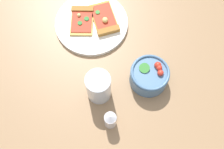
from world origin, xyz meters
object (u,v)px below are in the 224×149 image
at_px(pizza_slice_far, 82,19).
at_px(pepper_shaker, 110,120).
at_px(pizza_slice_near, 105,21).
at_px(salad_bowl, 149,76).
at_px(soda_glass, 99,87).
at_px(plate, 92,23).

distance_m(pizza_slice_far, pepper_shaker, 0.37).
distance_m(pizza_slice_near, pizza_slice_far, 0.08).
distance_m(salad_bowl, soda_glass, 0.16).
bearing_deg(pizza_slice_near, plate, 6.20).
bearing_deg(pepper_shaker, pizza_slice_near, -83.13).
height_order(pizza_slice_near, pizza_slice_far, pizza_slice_near).
bearing_deg(salad_bowl, pizza_slice_near, -52.64).
distance_m(soda_glass, pepper_shaker, 0.10).
bearing_deg(soda_glass, pizza_slice_far, -72.72).
distance_m(plate, pizza_slice_far, 0.04).
bearing_deg(pizza_slice_near, salad_bowl, 127.36).
xyz_separation_m(plate, salad_bowl, (-0.20, 0.19, 0.03)).
height_order(pizza_slice_far, pepper_shaker, pepper_shaker).
distance_m(pizza_slice_far, soda_glass, 0.27).
distance_m(pizza_slice_near, soda_glass, 0.26).
bearing_deg(plate, pizza_slice_near, -173.80).
bearing_deg(pizza_slice_far, plate, 165.72).
height_order(plate, pepper_shaker, pepper_shaker).
height_order(salad_bowl, pepper_shaker, pepper_shaker).
bearing_deg(pizza_slice_near, pizza_slice_far, -2.52).
relative_size(pizza_slice_near, pizza_slice_far, 1.28).
bearing_deg(salad_bowl, pepper_shaker, 53.00).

